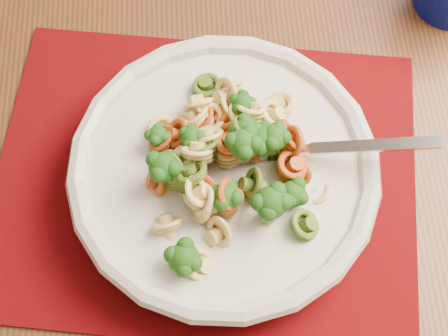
# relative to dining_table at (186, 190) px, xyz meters

# --- Properties ---
(dining_table) EXTENTS (1.39, 1.08, 0.78)m
(dining_table) POSITION_rel_dining_table_xyz_m (0.00, 0.00, 0.00)
(dining_table) COLOR #563418
(dining_table) RESTS_ON ground
(placemat) EXTENTS (0.43, 0.35, 0.00)m
(placemat) POSITION_rel_dining_table_xyz_m (0.03, -0.03, 0.13)
(placemat) COLOR #5E0404
(placemat) RESTS_ON dining_table
(pasta_bowl) EXTENTS (0.28, 0.28, 0.05)m
(pasta_bowl) POSITION_rel_dining_table_xyz_m (0.05, -0.04, 0.16)
(pasta_bowl) COLOR beige
(pasta_bowl) RESTS_ON placemat
(pasta_broccoli_heap) EXTENTS (0.24, 0.24, 0.06)m
(pasta_broccoli_heap) POSITION_rel_dining_table_xyz_m (0.05, -0.04, 0.17)
(pasta_broccoli_heap) COLOR #F1DE77
(pasta_broccoli_heap) RESTS_ON pasta_bowl
(fork) EXTENTS (0.18, 0.04, 0.08)m
(fork) POSITION_rel_dining_table_xyz_m (0.10, -0.01, 0.17)
(fork) COLOR silver
(fork) RESTS_ON pasta_bowl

